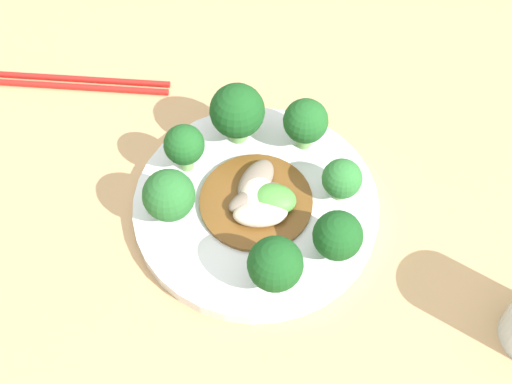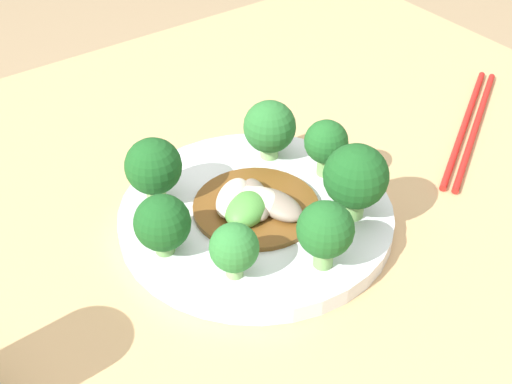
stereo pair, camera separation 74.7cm
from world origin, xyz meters
name	(u,v)px [view 1 (the left image)]	position (x,y,z in m)	size (l,w,h in m)	color
table	(281,323)	(0.00, 0.00, 0.35)	(0.98, 0.89, 0.71)	tan
plate	(256,207)	(0.02, 0.04, 0.72)	(0.25, 0.25, 0.02)	silver
broccoli_south	(306,122)	(0.02, -0.05, 0.76)	(0.05, 0.05, 0.06)	#70A356
broccoli_southwest	(342,179)	(-0.05, -0.02, 0.75)	(0.04, 0.04, 0.05)	#89B76B
broccoli_east	(184,146)	(0.10, 0.05, 0.76)	(0.04, 0.04, 0.06)	#7AAD5B
broccoli_west	(338,236)	(-0.08, 0.04, 0.76)	(0.05, 0.05, 0.06)	#70A356
broccoli_northeast	(169,196)	(0.08, 0.10, 0.76)	(0.05, 0.05, 0.06)	#89B76B
broccoli_northwest	(275,265)	(-0.05, 0.10, 0.76)	(0.05, 0.05, 0.07)	#7AAD5B
broccoli_southeast	(237,112)	(0.08, -0.02, 0.77)	(0.06, 0.06, 0.07)	#70A356
stirfry_center	(259,198)	(0.01, 0.04, 0.73)	(0.12, 0.12, 0.02)	brown
chopsticks	(64,82)	(0.30, 0.03, 0.71)	(0.22, 0.14, 0.01)	red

